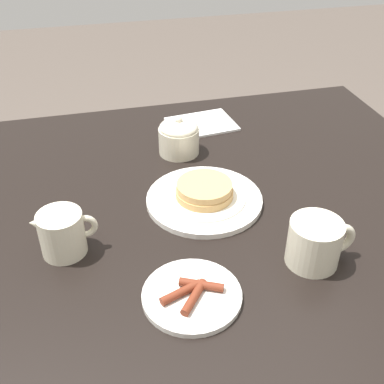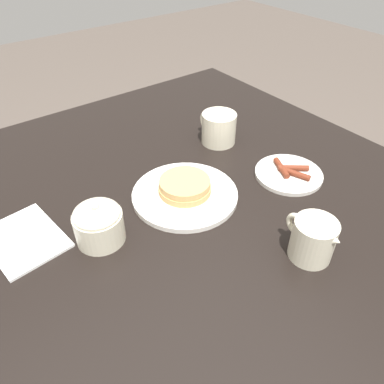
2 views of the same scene
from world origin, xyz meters
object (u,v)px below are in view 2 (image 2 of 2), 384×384
at_px(napkin, 24,239).
at_px(side_plate_bacon, 289,173).
at_px(creamer_pitcher, 313,239).
at_px(sugar_bowl, 98,223).
at_px(coffee_mug, 218,128).
at_px(pancake_plate, 185,191).

bearing_deg(napkin, side_plate_bacon, -106.27).
relative_size(creamer_pitcher, sugar_bowl, 1.23).
height_order(coffee_mug, napkin, coffee_mug).
xyz_separation_m(creamer_pitcher, napkin, (0.37, 0.42, -0.04)).
bearing_deg(creamer_pitcher, pancake_plate, 16.61).
bearing_deg(napkin, coffee_mug, -83.99).
xyz_separation_m(pancake_plate, side_plate_bacon, (-0.09, -0.25, -0.01)).
xyz_separation_m(coffee_mug, sugar_bowl, (-0.15, 0.43, 0.00)).
height_order(sugar_bowl, napkin, sugar_bowl).
distance_m(side_plate_bacon, sugar_bowl, 0.47).
xyz_separation_m(coffee_mug, creamer_pitcher, (-0.42, 0.13, 0.00)).
distance_m(side_plate_bacon, coffee_mug, 0.23).
height_order(pancake_plate, creamer_pitcher, creamer_pitcher).
bearing_deg(coffee_mug, pancake_plate, 123.23).
relative_size(side_plate_bacon, napkin, 0.89).
bearing_deg(sugar_bowl, napkin, 54.41).
height_order(side_plate_bacon, sugar_bowl, sugar_bowl).
height_order(pancake_plate, sugar_bowl, sugar_bowl).
height_order(pancake_plate, side_plate_bacon, pancake_plate).
height_order(creamer_pitcher, napkin, creamer_pitcher).
bearing_deg(side_plate_bacon, coffee_mug, 8.44).
distance_m(side_plate_bacon, napkin, 0.61).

